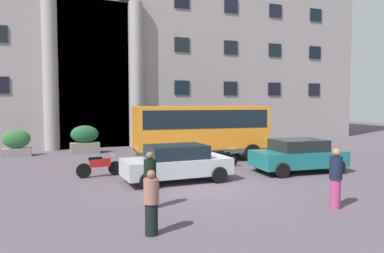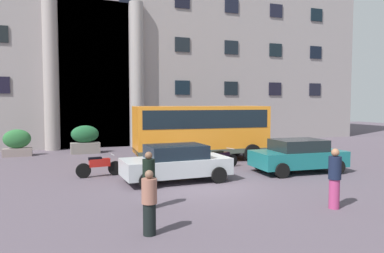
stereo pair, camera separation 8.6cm
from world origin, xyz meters
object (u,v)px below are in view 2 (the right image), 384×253
Objects in this scene: motorcycle_far_end at (99,166)px; pedestrian_woman_dark_dress at (335,178)px; hedge_planter_far_east at (17,143)px; parked_compact_extra at (298,155)px; parked_hatchback_near at (176,163)px; motorcycle_near_kerb at (220,159)px; hedge_planter_west at (85,140)px; pedestrian_man_crossing at (149,180)px; hedge_planter_entrance_right at (212,136)px; orange_minibus at (201,128)px; pedestrian_woman_with_bag at (149,203)px; bus_stop_sign at (258,127)px.

pedestrian_woman_dark_dress is at bearing -56.54° from motorcycle_far_end.
parked_compact_extra is (11.83, -9.70, -0.00)m from hedge_planter_far_east.
parked_hatchback_near is 3.42m from motorcycle_near_kerb.
hedge_planter_west reaches higher than parked_compact_extra.
pedestrian_woman_dark_dress is at bearing -60.22° from parked_hatchback_near.
pedestrian_man_crossing is (4.31, -12.77, 0.09)m from hedge_planter_far_east.
hedge_planter_entrance_right is at bearing 57.30° from parked_hatchback_near.
motorcycle_far_end is 5.50m from motorcycle_near_kerb.
orange_minibus is 4.66× the size of pedestrian_woman_with_bag.
orange_minibus is 1.71× the size of parked_hatchback_near.
hedge_planter_entrance_right is (2.84, 4.93, -0.96)m from orange_minibus.
hedge_planter_west is (-9.78, 3.48, -0.75)m from bus_stop_sign.
orange_minibus reaches higher than pedestrian_woman_with_bag.
pedestrian_woman_with_bag is at bearing -75.74° from hedge_planter_far_east.
parked_hatchback_near is (-2.92, -4.46, -0.97)m from orange_minibus.
pedestrian_woman_dark_dress is (-2.68, -14.54, 0.15)m from hedge_planter_entrance_right.
motorcycle_far_end is at bearing -159.90° from pedestrian_woman_dark_dress.
parked_hatchback_near is 1.01× the size of parked_compact_extra.
bus_stop_sign reaches higher than motorcycle_near_kerb.
pedestrian_man_crossing is at bearing -121.38° from hedge_planter_entrance_right.
hedge_planter_west is (-8.29, -0.00, 0.07)m from hedge_planter_entrance_right.
motorcycle_far_end is (-9.94, -3.91, -1.11)m from bus_stop_sign.
pedestrian_woman_dark_dress is at bearing -110.68° from bus_stop_sign.
parked_hatchback_near is 2.16× the size of motorcycle_far_end.
orange_minibus reaches higher than motorcycle_near_kerb.
motorcycle_far_end is at bearing -64.86° from hedge_planter_far_east.
pedestrian_man_crossing is at bearing -129.95° from pedestrian_woman_dark_dress.
pedestrian_woman_with_bag is at bearing 147.05° from pedestrian_man_crossing.
bus_stop_sign is 6.07m from motorcycle_near_kerb.
hedge_planter_west reaches higher than pedestrian_woman_with_bag.
orange_minibus is at bearing -42.10° from hedge_planter_west.
hedge_planter_entrance_right is at bearing 113.18° from bus_stop_sign.
bus_stop_sign is 3.88m from hedge_planter_entrance_right.
pedestrian_woman_dark_dress reaches higher than parked_compact_extra.
bus_stop_sign is at bearing 16.03° from motorcycle_far_end.
pedestrian_woman_with_bag is at bearing -93.62° from motorcycle_far_end.
orange_minibus reaches higher than hedge_planter_far_east.
pedestrian_woman_with_bag is (3.77, -14.85, 0.02)m from hedge_planter_far_east.
parked_hatchback_near is at bearing -30.67° from pedestrian_woman_with_bag.
pedestrian_man_crossing is 2.16m from pedestrian_woman_with_bag.
hedge_planter_west is at bearing -5.56° from pedestrian_woman_with_bag.
motorcycle_far_end is at bearing -138.84° from hedge_planter_entrance_right.
parked_compact_extra is (-1.65, -6.05, -0.82)m from bus_stop_sign.
pedestrian_woman_with_bag is (0.23, -7.30, 0.30)m from motorcycle_far_end.
orange_minibus is 9.65m from pedestrian_woman_dark_dress.
pedestrian_man_crossing is at bearing -20.23° from pedestrian_woman_with_bag.
hedge_planter_entrance_right is at bearing -49.94° from pedestrian_man_crossing.
motorcycle_far_end is 0.98× the size of motorcycle_near_kerb.
motorcycle_far_end is at bearing -10.22° from pedestrian_man_crossing.
orange_minibus is at bearing 55.63° from parked_hatchback_near.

